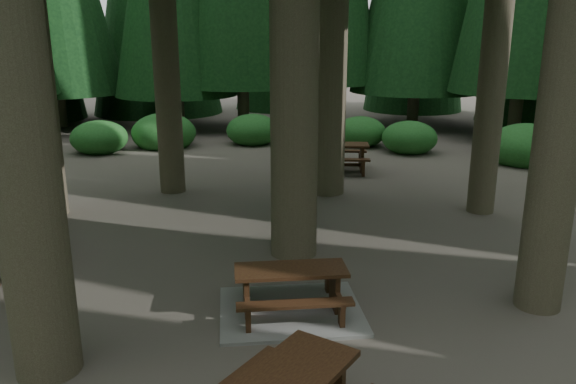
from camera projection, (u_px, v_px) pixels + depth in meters
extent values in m
plane|color=#4E473F|center=(252.00, 260.00, 10.11)|extent=(80.00, 80.00, 0.00)
cube|color=gray|center=(291.00, 311.00, 8.19)|extent=(2.16, 1.82, 0.05)
cube|color=black|center=(291.00, 270.00, 8.02)|extent=(1.64, 0.73, 0.05)
cube|color=black|center=(287.00, 272.00, 8.60)|extent=(1.62, 0.33, 0.04)
cube|color=black|center=(295.00, 304.00, 7.58)|extent=(1.62, 0.33, 0.04)
cube|color=black|center=(246.00, 294.00, 8.05)|extent=(0.10, 0.49, 0.64)
cube|color=black|center=(246.00, 291.00, 8.03)|extent=(0.16, 1.30, 0.05)
cube|color=black|center=(335.00, 290.00, 8.18)|extent=(0.10, 0.49, 0.64)
cube|color=black|center=(335.00, 287.00, 8.17)|extent=(0.16, 1.30, 0.05)
cube|color=black|center=(291.00, 302.00, 8.16)|extent=(1.34, 0.16, 0.07)
cube|color=black|center=(32.00, 238.00, 9.74)|extent=(0.33, 2.05, 0.06)
cube|color=black|center=(4.00, 231.00, 10.41)|extent=(0.63, 0.10, 0.82)
cube|color=black|center=(4.00, 227.00, 10.39)|extent=(1.65, 0.13, 0.07)
cube|color=black|center=(337.00, 145.00, 16.56)|extent=(2.01, 1.14, 0.06)
cube|color=black|center=(336.00, 151.00, 17.25)|extent=(1.90, 0.68, 0.05)
cube|color=black|center=(337.00, 160.00, 16.04)|extent=(1.90, 0.68, 0.05)
cube|color=black|center=(311.00, 158.00, 16.71)|extent=(0.21, 0.58, 0.76)
cube|color=black|center=(311.00, 156.00, 16.69)|extent=(0.42, 1.50, 0.06)
cube|color=black|center=(362.00, 159.00, 16.64)|extent=(0.21, 0.58, 0.76)
cube|color=black|center=(362.00, 156.00, 16.62)|extent=(0.42, 1.50, 0.06)
cube|color=black|center=(336.00, 164.00, 16.73)|extent=(1.55, 0.43, 0.08)
cube|color=black|center=(318.00, 381.00, 5.82)|extent=(1.19, 1.14, 0.06)
ellipsoid|color=#226322|center=(526.00, 150.00, 17.70)|extent=(2.42, 2.42, 1.49)
ellipsoid|color=#226322|center=(409.00, 141.00, 19.32)|extent=(1.90, 1.90, 1.17)
ellipsoid|color=#226322|center=(360.00, 135.00, 20.50)|extent=(1.84, 1.84, 1.13)
ellipsoid|color=#226322|center=(253.00, 133.00, 20.89)|extent=(1.95, 1.95, 1.20)
ellipsoid|color=#226322|center=(164.00, 136.00, 20.31)|extent=(2.31, 2.31, 1.42)
ellipsoid|color=#226322|center=(99.00, 141.00, 19.33)|extent=(1.93, 1.93, 1.19)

